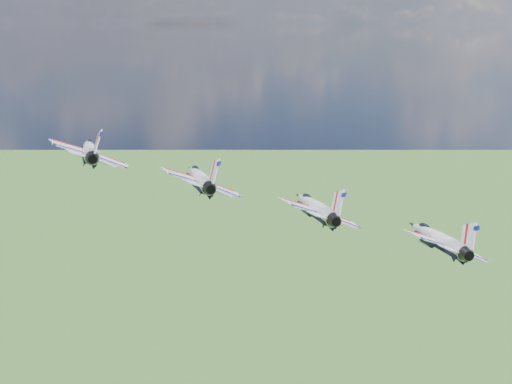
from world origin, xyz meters
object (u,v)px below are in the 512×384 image
jet_3 (437,238)px  jet_1 (199,177)px  jet_2 (315,207)px  jet_0 (90,150)px

jet_3 → jet_1: bearing=151.7°
jet_2 → jet_3: size_ratio=1.00×
jet_2 → jet_3: bearing=-28.3°
jet_1 → jet_2: (9.52, -9.43, -2.73)m
jet_1 → jet_2: size_ratio=1.00×
jet_0 → jet_1: bearing=-28.3°
jet_0 → jet_3: bearing=-28.3°
jet_1 → jet_3: (19.04, -18.86, -5.47)m
jet_2 → jet_3: jet_2 is taller
jet_0 → jet_2: (19.04, -18.86, -5.47)m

